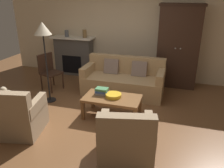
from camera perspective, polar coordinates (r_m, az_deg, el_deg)
The scene contains 15 objects.
ground_plane at distance 4.59m, azimuth -3.87°, elevation -8.24°, with size 9.60×9.60×0.00m, color brown.
back_wall at distance 6.48m, azimuth 3.88°, elevation 13.82°, with size 7.20×0.10×2.80m, color beige.
fireplace at distance 6.92m, azimuth -9.48°, elevation 7.06°, with size 1.26×0.48×1.12m.
armoire at distance 6.06m, azimuth 16.22°, elevation 9.00°, with size 1.06×0.57×2.07m.
couch at distance 5.53m, azimuth 2.90°, elevation 0.83°, with size 1.92×0.85×0.86m.
coffee_table at distance 4.43m, azimuth 0.02°, elevation -3.97°, with size 1.10×0.60×0.42m.
fruit_bowl at distance 4.41m, azimuth 0.36°, elevation -2.86°, with size 0.31×0.31×0.07m, color gold.
book_stack at distance 4.51m, azimuth -2.55°, elevation -1.81°, with size 0.25×0.19×0.13m.
mantel_vase_slate at distance 6.86m, azimuth -11.26°, elevation 12.29°, with size 0.11×0.11×0.18m, color #565B66.
mantel_vase_bronze at distance 6.62m, azimuth -6.87°, elevation 12.39°, with size 0.11×0.11×0.22m, color olive.
armchair_near_left at distance 4.28m, azimuth -22.53°, elevation -7.53°, with size 0.90×0.91×0.88m.
armchair_near_right at distance 3.37m, azimuth 3.54°, elevation -14.09°, with size 0.92×0.92×0.88m.
side_chair_wooden at distance 5.95m, azimuth -15.52°, elevation 3.56°, with size 0.57×0.57×0.90m.
floor_lamp at distance 4.98m, azimuth -16.89°, elevation 12.02°, with size 0.36×0.36×1.76m.
dog at distance 5.40m, azimuth -24.44°, elevation -2.56°, with size 0.54×0.34×0.39m.
Camera 1 is at (1.43, -3.71, 2.29)m, focal length 36.56 mm.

